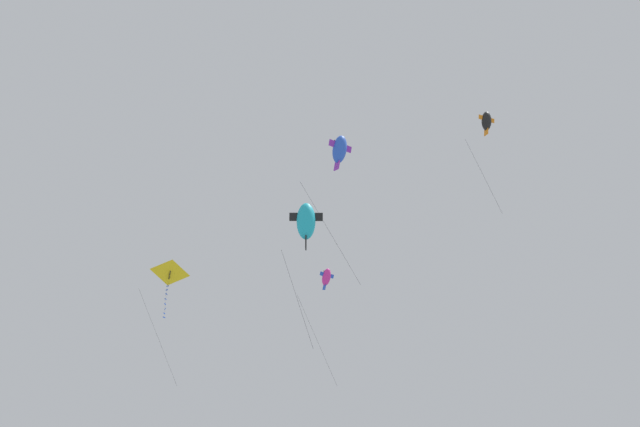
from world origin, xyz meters
TOP-DOWN VIEW (x-y plane):
  - kite_delta_mid_left at (-7.75, -8.30)m, footprint 2.20×3.14m
  - kite_fish_low_drifter at (8.96, -4.63)m, footprint 1.76×1.58m
  - kite_fish_highest at (-3.70, 0.82)m, footprint 2.15×2.64m
  - kite_fish_upper_right at (7.82, -2.56)m, footprint 2.57×3.01m
  - kite_fish_far_centre at (9.30, 5.17)m, footprint 1.36×1.60m

SIDE VIEW (x-z plane):
  - kite_fish_low_drifter at x=8.96m, z-range 31.47..37.80m
  - kite_fish_highest at x=-3.70m, z-range 35.92..42.80m
  - kite_fish_upper_right at x=7.82m, z-range 36.38..43.59m
  - kite_delta_mid_left at x=-7.75m, z-range 36.48..43.66m
  - kite_fish_far_centre at x=9.30m, z-range 39.94..45.57m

